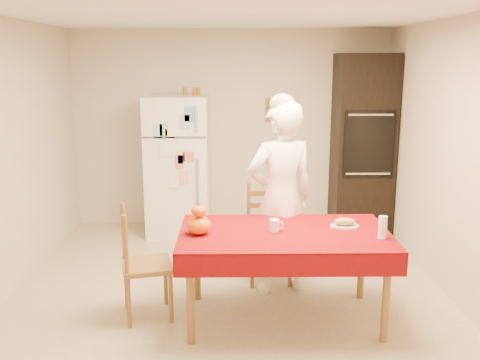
{
  "coord_description": "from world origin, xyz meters",
  "views": [
    {
      "loc": [
        0.03,
        -4.58,
        2.12
      ],
      "look_at": [
        0.09,
        0.2,
        1.04
      ],
      "focal_mm": 40.0,
      "sensor_mm": 36.0,
      "label": 1
    }
  ],
  "objects_px": {
    "oven_cabinet": "(363,145)",
    "wine_glass": "(383,227)",
    "pumpkin_lower": "(199,225)",
    "coffee_mug": "(274,225)",
    "refrigerator": "(178,166)",
    "dining_table": "(284,240)",
    "bread_plate": "(345,226)",
    "chair_left": "(139,260)",
    "seated_woman": "(281,199)",
    "chair_far": "(268,229)"
  },
  "relations": [
    {
      "from": "wine_glass",
      "to": "pumpkin_lower",
      "type": "bearing_deg",
      "value": 175.28
    },
    {
      "from": "refrigerator",
      "to": "chair_far",
      "type": "xyz_separation_m",
      "value": [
        1.02,
        -1.48,
        -0.34
      ]
    },
    {
      "from": "coffee_mug",
      "to": "bread_plate",
      "type": "height_order",
      "value": "coffee_mug"
    },
    {
      "from": "seated_woman",
      "to": "coffee_mug",
      "type": "distance_m",
      "value": 0.58
    },
    {
      "from": "oven_cabinet",
      "to": "seated_woman",
      "type": "relative_size",
      "value": 1.24
    },
    {
      "from": "chair_far",
      "to": "seated_woman",
      "type": "xyz_separation_m",
      "value": [
        0.09,
        -0.29,
        0.38
      ]
    },
    {
      "from": "refrigerator",
      "to": "wine_glass",
      "type": "relative_size",
      "value": 9.66
    },
    {
      "from": "refrigerator",
      "to": "chair_far",
      "type": "relative_size",
      "value": 1.79
    },
    {
      "from": "dining_table",
      "to": "oven_cabinet",
      "type": "bearing_deg",
      "value": 63.61
    },
    {
      "from": "refrigerator",
      "to": "seated_woman",
      "type": "relative_size",
      "value": 0.96
    },
    {
      "from": "seated_woman",
      "to": "wine_glass",
      "type": "xyz_separation_m",
      "value": [
        0.73,
        -0.74,
        -0.04
      ]
    },
    {
      "from": "bread_plate",
      "to": "wine_glass",
      "type": "bearing_deg",
      "value": -49.35
    },
    {
      "from": "oven_cabinet",
      "to": "bread_plate",
      "type": "bearing_deg",
      "value": -106.52
    },
    {
      "from": "refrigerator",
      "to": "oven_cabinet",
      "type": "distance_m",
      "value": 2.29
    },
    {
      "from": "chair_far",
      "to": "refrigerator",
      "type": "bearing_deg",
      "value": 120.36
    },
    {
      "from": "seated_woman",
      "to": "pumpkin_lower",
      "type": "distance_m",
      "value": 0.94
    },
    {
      "from": "dining_table",
      "to": "chair_left",
      "type": "xyz_separation_m",
      "value": [
        -1.2,
        0.05,
        -0.18
      ]
    },
    {
      "from": "dining_table",
      "to": "coffee_mug",
      "type": "bearing_deg",
      "value": 170.28
    },
    {
      "from": "seated_woman",
      "to": "chair_left",
      "type": "bearing_deg",
      "value": 5.13
    },
    {
      "from": "coffee_mug",
      "to": "refrigerator",
      "type": "bearing_deg",
      "value": 113.41
    },
    {
      "from": "chair_far",
      "to": "wine_glass",
      "type": "height_order",
      "value": "chair_far"
    },
    {
      "from": "oven_cabinet",
      "to": "seated_woman",
      "type": "bearing_deg",
      "value": -122.74
    },
    {
      "from": "oven_cabinet",
      "to": "coffee_mug",
      "type": "bearing_deg",
      "value": -118.11
    },
    {
      "from": "dining_table",
      "to": "seated_woman",
      "type": "relative_size",
      "value": 0.96
    },
    {
      "from": "oven_cabinet",
      "to": "chair_left",
      "type": "xyz_separation_m",
      "value": [
        -2.38,
        -2.34,
        -0.59
      ]
    },
    {
      "from": "refrigerator",
      "to": "coffee_mug",
      "type": "distance_m",
      "value": 2.54
    },
    {
      "from": "refrigerator",
      "to": "chair_left",
      "type": "relative_size",
      "value": 1.79
    },
    {
      "from": "coffee_mug",
      "to": "wine_glass",
      "type": "xyz_separation_m",
      "value": [
        0.83,
        -0.18,
        0.04
      ]
    },
    {
      "from": "pumpkin_lower",
      "to": "wine_glass",
      "type": "bearing_deg",
      "value": -4.72
    },
    {
      "from": "chair_left",
      "to": "coffee_mug",
      "type": "bearing_deg",
      "value": -105.9
    },
    {
      "from": "dining_table",
      "to": "pumpkin_lower",
      "type": "bearing_deg",
      "value": -176.29
    },
    {
      "from": "wine_glass",
      "to": "refrigerator",
      "type": "bearing_deg",
      "value": 126.27
    },
    {
      "from": "oven_cabinet",
      "to": "dining_table",
      "type": "height_order",
      "value": "oven_cabinet"
    },
    {
      "from": "oven_cabinet",
      "to": "seated_woman",
      "type": "distance_m",
      "value": 2.17
    },
    {
      "from": "chair_left",
      "to": "bread_plate",
      "type": "bearing_deg",
      "value": -101.88
    },
    {
      "from": "pumpkin_lower",
      "to": "coffee_mug",
      "type": "bearing_deg",
      "value": 5.57
    },
    {
      "from": "chair_left",
      "to": "pumpkin_lower",
      "type": "bearing_deg",
      "value": -114.82
    },
    {
      "from": "oven_cabinet",
      "to": "wine_glass",
      "type": "distance_m",
      "value": 2.61
    },
    {
      "from": "refrigerator",
      "to": "oven_cabinet",
      "type": "bearing_deg",
      "value": 1.18
    },
    {
      "from": "chair_far",
      "to": "pumpkin_lower",
      "type": "bearing_deg",
      "value": -128.11
    },
    {
      "from": "refrigerator",
      "to": "seated_woman",
      "type": "height_order",
      "value": "seated_woman"
    },
    {
      "from": "wine_glass",
      "to": "oven_cabinet",
      "type": "bearing_deg",
      "value": 80.25
    },
    {
      "from": "oven_cabinet",
      "to": "wine_glass",
      "type": "bearing_deg",
      "value": -99.75
    },
    {
      "from": "pumpkin_lower",
      "to": "bread_plate",
      "type": "bearing_deg",
      "value": 7.48
    },
    {
      "from": "pumpkin_lower",
      "to": "dining_table",
      "type": "bearing_deg",
      "value": 3.71
    },
    {
      "from": "chair_left",
      "to": "seated_woman",
      "type": "distance_m",
      "value": 1.37
    },
    {
      "from": "refrigerator",
      "to": "chair_left",
      "type": "xyz_separation_m",
      "value": [
        -0.1,
        -2.29,
        -0.34
      ]
    },
    {
      "from": "seated_woman",
      "to": "chair_far",
      "type": "bearing_deg",
      "value": -90.51
    },
    {
      "from": "chair_left",
      "to": "dining_table",
      "type": "bearing_deg",
      "value": -106.44
    },
    {
      "from": "oven_cabinet",
      "to": "coffee_mug",
      "type": "xyz_separation_m",
      "value": [
        -1.27,
        -2.38,
        -0.29
      ]
    }
  ]
}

